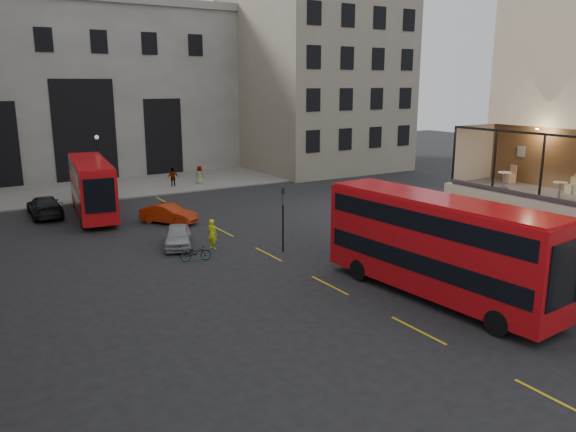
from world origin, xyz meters
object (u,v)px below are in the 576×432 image
bus_near (437,243)px  cafe_table_far (504,177)px  pedestrian_b (112,185)px  car_c (45,206)px  traffic_light_near (283,211)px  street_lamp_b (99,170)px  pedestrian_d (200,175)px  cafe_table_mid (560,188)px  cafe_chair_d (510,177)px  car_a (178,236)px  bicycle (196,253)px  cafe_chair_b (571,188)px  car_b (169,214)px  bus_far (92,185)px  pedestrian_c (173,178)px  cyclist (212,234)px

bus_near → cafe_table_far: bearing=4.8°
pedestrian_b → car_c: bearing=-176.0°
traffic_light_near → bus_near: size_ratio=0.32×
car_c → street_lamp_b: bearing=-134.6°
pedestrian_d → cafe_table_mid: 35.84m
cafe_chair_d → cafe_table_mid: bearing=-113.0°
street_lamp_b → cafe_table_far: size_ratio=6.84×
car_a → cafe_chair_d: bearing=-22.3°
car_c → cafe_table_far: 31.74m
traffic_light_near → bicycle: bearing=167.3°
cafe_chair_b → cafe_chair_d: bearing=89.8°
street_lamp_b → car_b: size_ratio=1.31×
traffic_light_near → bus_far: size_ratio=0.36×
car_b → bicycle: 9.10m
cafe_chair_d → cafe_chair_b: bearing=-90.2°
bus_far → car_c: size_ratio=2.03×
car_b → cafe_chair_d: size_ratio=4.45×
cafe_chair_d → bus_near: bearing=-169.6°
car_c → pedestrian_d: 16.15m
pedestrian_d → cafe_chair_b: 35.48m
bus_far → pedestrian_c: bearing=40.7°
cafe_table_far → cafe_chair_d: 1.60m
street_lamp_b → cafe_table_mid: 36.51m
pedestrian_b → pedestrian_d: size_ratio=1.07×
pedestrian_b → pedestrian_c: (5.96, 1.25, -0.06)m
car_a → cyclist: bearing=-21.7°
cyclist → street_lamp_b: bearing=-19.2°
car_a → car_c: 13.77m
street_lamp_b → cafe_chair_d: (13.41, -30.65, 2.48)m
traffic_light_near → cyclist: (-3.25, 2.72, -1.52)m
traffic_light_near → bicycle: traffic_light_near is taller
car_b → bus_near: bearing=-109.9°
bicycle → cyclist: (1.74, 1.59, 0.47)m
traffic_light_near → car_c: (-10.30, 16.87, -1.67)m
street_lamp_b → pedestrian_d: size_ratio=2.90×
traffic_light_near → cafe_table_mid: 14.43m
car_a → cafe_table_mid: 20.81m
pedestrian_c → cafe_table_far: bearing=97.9°
car_a → cafe_chair_d: size_ratio=4.22×
cyclist → bus_far: bearing=-6.9°
street_lamp_b → cafe_chair_d: 33.54m
traffic_light_near → street_lamp_b: size_ratio=0.71×
cyclist → pedestrian_d: pedestrian_d is taller
car_b → bicycle: bearing=-136.2°
car_c → car_a: bearing=114.7°
car_a → cafe_chair_b: (13.23, -16.21, 4.17)m
bus_near → pedestrian_c: size_ratio=6.41×
street_lamp_b → pedestrian_b: bearing=-9.3°
bus_near → pedestrian_d: bus_near is taller
bicycle → cafe_chair_d: bearing=-110.6°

